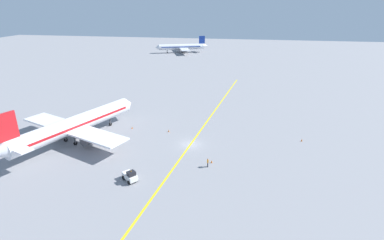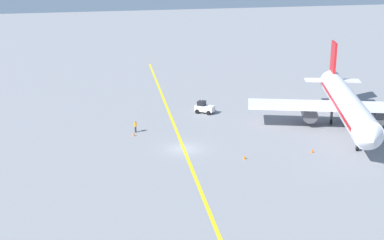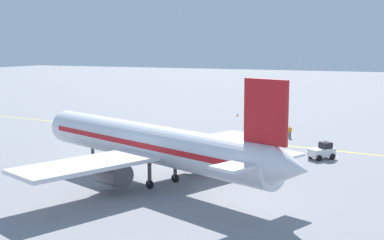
{
  "view_description": "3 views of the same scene",
  "coord_description": "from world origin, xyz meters",
  "px_view_note": "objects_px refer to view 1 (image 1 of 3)",
  "views": [
    {
      "loc": [
        10.48,
        -56.57,
        28.24
      ],
      "look_at": [
        -0.35,
        3.67,
        4.15
      ],
      "focal_mm": 28.0,
      "sensor_mm": 36.0,
      "label": 1
    },
    {
      "loc": [
        16.8,
        63.27,
        23.48
      ],
      "look_at": [
        -1.15,
        -0.12,
        3.78
      ],
      "focal_mm": 50.0,
      "sensor_mm": 36.0,
      "label": 2
    },
    {
      "loc": [
        -69.12,
        -26.61,
        13.21
      ],
      "look_at": [
        -1.18,
        3.91,
        2.62
      ],
      "focal_mm": 50.0,
      "sensor_mm": 36.0,
      "label": 3
    }
  ],
  "objects_px": {
    "traffic_cone_far_edge": "(212,161)",
    "traffic_cone_near_nose": "(302,140)",
    "airplane_at_gate": "(74,125)",
    "airplane_distant_taxiing": "(182,47)",
    "ground_crew_worker": "(208,162)",
    "traffic_cone_by_wingtip": "(169,131)",
    "baggage_tug_white": "(130,176)",
    "traffic_cone_mid_apron": "(132,128)"
  },
  "relations": [
    {
      "from": "traffic_cone_far_edge",
      "to": "traffic_cone_near_nose",
      "type": "bearing_deg",
      "value": 35.15
    },
    {
      "from": "traffic_cone_far_edge",
      "to": "airplane_at_gate",
      "type": "bearing_deg",
      "value": 171.59
    },
    {
      "from": "airplane_distant_taxiing",
      "to": "ground_crew_worker",
      "type": "height_order",
      "value": "airplane_distant_taxiing"
    },
    {
      "from": "traffic_cone_near_nose",
      "to": "traffic_cone_by_wingtip",
      "type": "xyz_separation_m",
      "value": [
        -29.88,
        -0.16,
        0.0
      ]
    },
    {
      "from": "airplane_at_gate",
      "to": "ground_crew_worker",
      "type": "xyz_separation_m",
      "value": [
        29.76,
        -6.08,
        -2.8
      ]
    },
    {
      "from": "airplane_distant_taxiing",
      "to": "ground_crew_worker",
      "type": "relative_size",
      "value": 18.33
    },
    {
      "from": "ground_crew_worker",
      "to": "airplane_distant_taxiing",
      "type": "bearing_deg",
      "value": 103.94
    },
    {
      "from": "airplane_distant_taxiing",
      "to": "baggage_tug_white",
      "type": "relative_size",
      "value": 9.43
    },
    {
      "from": "airplane_at_gate",
      "to": "traffic_cone_far_edge",
      "type": "distance_m",
      "value": 30.83
    },
    {
      "from": "traffic_cone_near_nose",
      "to": "traffic_cone_by_wingtip",
      "type": "relative_size",
      "value": 1.0
    },
    {
      "from": "airplane_distant_taxiing",
      "to": "traffic_cone_mid_apron",
      "type": "bearing_deg",
      "value": -83.9
    },
    {
      "from": "airplane_distant_taxiing",
      "to": "traffic_cone_by_wingtip",
      "type": "xyz_separation_m",
      "value": [
        21.6,
        -117.21,
        -3.06
      ]
    },
    {
      "from": "airplane_at_gate",
      "to": "traffic_cone_near_nose",
      "type": "xyz_separation_m",
      "value": [
        48.59,
        8.39,
        -3.43
      ]
    },
    {
      "from": "baggage_tug_white",
      "to": "ground_crew_worker",
      "type": "height_order",
      "value": "baggage_tug_white"
    },
    {
      "from": "airplane_at_gate",
      "to": "traffic_cone_far_edge",
      "type": "height_order",
      "value": "airplane_at_gate"
    },
    {
      "from": "airplane_at_gate",
      "to": "traffic_cone_far_edge",
      "type": "xyz_separation_m",
      "value": [
        30.31,
        -4.48,
        -3.43
      ]
    },
    {
      "from": "airplane_at_gate",
      "to": "baggage_tug_white",
      "type": "relative_size",
      "value": 10.46
    },
    {
      "from": "airplane_at_gate",
      "to": "traffic_cone_far_edge",
      "type": "bearing_deg",
      "value": -8.41
    },
    {
      "from": "airplane_distant_taxiing",
      "to": "traffic_cone_by_wingtip",
      "type": "relative_size",
      "value": 55.98
    },
    {
      "from": "traffic_cone_by_wingtip",
      "to": "traffic_cone_near_nose",
      "type": "bearing_deg",
      "value": 0.3
    },
    {
      "from": "ground_crew_worker",
      "to": "traffic_cone_far_edge",
      "type": "height_order",
      "value": "ground_crew_worker"
    },
    {
      "from": "traffic_cone_mid_apron",
      "to": "traffic_cone_by_wingtip",
      "type": "relative_size",
      "value": 1.0
    },
    {
      "from": "ground_crew_worker",
      "to": "traffic_cone_near_nose",
      "type": "height_order",
      "value": "ground_crew_worker"
    },
    {
      "from": "baggage_tug_white",
      "to": "traffic_cone_by_wingtip",
      "type": "relative_size",
      "value": 5.93
    },
    {
      "from": "traffic_cone_by_wingtip",
      "to": "traffic_cone_far_edge",
      "type": "relative_size",
      "value": 1.0
    },
    {
      "from": "airplane_at_gate",
      "to": "traffic_cone_by_wingtip",
      "type": "xyz_separation_m",
      "value": [
        18.71,
        8.23,
        -3.43
      ]
    },
    {
      "from": "baggage_tug_white",
      "to": "traffic_cone_near_nose",
      "type": "xyz_separation_m",
      "value": [
        31.16,
        21.35,
        -0.63
      ]
    },
    {
      "from": "airplane_at_gate",
      "to": "airplane_distant_taxiing",
      "type": "bearing_deg",
      "value": 91.32
    },
    {
      "from": "traffic_cone_mid_apron",
      "to": "traffic_cone_far_edge",
      "type": "height_order",
      "value": "same"
    },
    {
      "from": "airplane_at_gate",
      "to": "traffic_cone_near_nose",
      "type": "distance_m",
      "value": 49.42
    },
    {
      "from": "traffic_cone_by_wingtip",
      "to": "traffic_cone_mid_apron",
      "type": "bearing_deg",
      "value": 178.75
    },
    {
      "from": "traffic_cone_far_edge",
      "to": "airplane_distant_taxiing",
      "type": "bearing_deg",
      "value": 104.34
    },
    {
      "from": "ground_crew_worker",
      "to": "traffic_cone_by_wingtip",
      "type": "bearing_deg",
      "value": 127.69
    },
    {
      "from": "airplane_distant_taxiing",
      "to": "traffic_cone_near_nose",
      "type": "distance_m",
      "value": 127.91
    },
    {
      "from": "ground_crew_worker",
      "to": "traffic_cone_far_edge",
      "type": "distance_m",
      "value": 1.8
    },
    {
      "from": "ground_crew_worker",
      "to": "traffic_cone_mid_apron",
      "type": "distance_m",
      "value": 24.84
    },
    {
      "from": "traffic_cone_near_nose",
      "to": "traffic_cone_mid_apron",
      "type": "height_order",
      "value": "same"
    },
    {
      "from": "traffic_cone_by_wingtip",
      "to": "baggage_tug_white",
      "type": "bearing_deg",
      "value": -93.46
    },
    {
      "from": "traffic_cone_near_nose",
      "to": "traffic_cone_by_wingtip",
      "type": "distance_m",
      "value": 29.88
    },
    {
      "from": "baggage_tug_white",
      "to": "traffic_cone_far_edge",
      "type": "height_order",
      "value": "baggage_tug_white"
    },
    {
      "from": "airplane_distant_taxiing",
      "to": "baggage_tug_white",
      "type": "distance_m",
      "value": 139.9
    },
    {
      "from": "airplane_distant_taxiing",
      "to": "traffic_cone_far_edge",
      "type": "height_order",
      "value": "airplane_distant_taxiing"
    }
  ]
}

